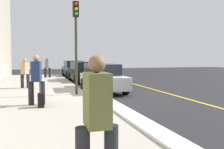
{
  "coord_description": "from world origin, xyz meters",
  "views": [
    {
      "loc": [
        12.09,
        -3.38,
        1.92
      ],
      "look_at": [
        0.45,
        0.09,
        1.07
      ],
      "focal_mm": 41.56,
      "sensor_mm": 36.0,
      "label": 1
    }
  ],
  "objects_px": {
    "parked_car_silver": "(103,78)",
    "pedestrian_olive_coat": "(97,118)",
    "pedestrian_navy_coat": "(36,78)",
    "rolling_suitcase": "(41,100)",
    "parked_car_green": "(74,69)",
    "traffic_light_pole": "(76,32)",
    "parked_car_black": "(84,72)",
    "pedestrian_tan_coat": "(25,72)",
    "pedestrian_grey_coat": "(47,67)"
  },
  "relations": [
    {
      "from": "parked_car_silver",
      "to": "pedestrian_grey_coat",
      "type": "bearing_deg",
      "value": -164.19
    },
    {
      "from": "parked_car_green",
      "to": "parked_car_black",
      "type": "distance_m",
      "value": 5.53
    },
    {
      "from": "pedestrian_grey_coat",
      "to": "pedestrian_tan_coat",
      "type": "distance_m",
      "value": 7.31
    },
    {
      "from": "rolling_suitcase",
      "to": "parked_car_silver",
      "type": "bearing_deg",
      "value": 142.12
    },
    {
      "from": "parked_car_green",
      "to": "parked_car_black",
      "type": "xyz_separation_m",
      "value": [
        5.53,
        -0.09,
        -0.0
      ]
    },
    {
      "from": "parked_car_green",
      "to": "rolling_suitcase",
      "type": "xyz_separation_m",
      "value": [
        15.37,
        -3.39,
        -0.36
      ]
    },
    {
      "from": "parked_car_green",
      "to": "pedestrian_tan_coat",
      "type": "bearing_deg",
      "value": -23.66
    },
    {
      "from": "pedestrian_olive_coat",
      "to": "rolling_suitcase",
      "type": "bearing_deg",
      "value": -174.2
    },
    {
      "from": "parked_car_silver",
      "to": "rolling_suitcase",
      "type": "relative_size",
      "value": 5.05
    },
    {
      "from": "parked_car_black",
      "to": "rolling_suitcase",
      "type": "height_order",
      "value": "parked_car_black"
    },
    {
      "from": "parked_car_silver",
      "to": "traffic_light_pole",
      "type": "relative_size",
      "value": 1.0
    },
    {
      "from": "traffic_light_pole",
      "to": "rolling_suitcase",
      "type": "xyz_separation_m",
      "value": [
        2.75,
        -1.67,
        -2.65
      ]
    },
    {
      "from": "parked_car_green",
      "to": "traffic_light_pole",
      "type": "bearing_deg",
      "value": -7.75
    },
    {
      "from": "parked_car_silver",
      "to": "pedestrian_navy_coat",
      "type": "xyz_separation_m",
      "value": [
        3.77,
        -3.46,
        0.37
      ]
    },
    {
      "from": "pedestrian_navy_coat",
      "to": "parked_car_silver",
      "type": "bearing_deg",
      "value": 137.42
    },
    {
      "from": "traffic_light_pole",
      "to": "pedestrian_navy_coat",
      "type": "bearing_deg",
      "value": -38.85
    },
    {
      "from": "pedestrian_navy_coat",
      "to": "pedestrian_tan_coat",
      "type": "bearing_deg",
      "value": -173.91
    },
    {
      "from": "parked_car_black",
      "to": "parked_car_silver",
      "type": "height_order",
      "value": "same"
    },
    {
      "from": "parked_car_green",
      "to": "pedestrian_olive_coat",
      "type": "relative_size",
      "value": 2.59
    },
    {
      "from": "parked_car_black",
      "to": "parked_car_silver",
      "type": "relative_size",
      "value": 0.98
    },
    {
      "from": "pedestrian_navy_coat",
      "to": "parked_car_black",
      "type": "bearing_deg",
      "value": 159.79
    },
    {
      "from": "parked_car_silver",
      "to": "pedestrian_grey_coat",
      "type": "height_order",
      "value": "pedestrian_grey_coat"
    },
    {
      "from": "parked_car_silver",
      "to": "pedestrian_olive_coat",
      "type": "xyz_separation_m",
      "value": [
        10.24,
        -2.73,
        0.35
      ]
    },
    {
      "from": "pedestrian_navy_coat",
      "to": "rolling_suitcase",
      "type": "xyz_separation_m",
      "value": [
        0.51,
        0.13,
        -0.73
      ]
    },
    {
      "from": "pedestrian_grey_coat",
      "to": "rolling_suitcase",
      "type": "distance_m",
      "value": 13.18
    },
    {
      "from": "parked_car_green",
      "to": "traffic_light_pole",
      "type": "height_order",
      "value": "traffic_light_pole"
    },
    {
      "from": "pedestrian_olive_coat",
      "to": "pedestrian_grey_coat",
      "type": "bearing_deg",
      "value": 179.35
    },
    {
      "from": "parked_car_green",
      "to": "rolling_suitcase",
      "type": "relative_size",
      "value": 5.46
    },
    {
      "from": "parked_car_black",
      "to": "pedestrian_grey_coat",
      "type": "xyz_separation_m",
      "value": [
        -3.3,
        -2.48,
        0.3
      ]
    },
    {
      "from": "pedestrian_tan_coat",
      "to": "pedestrian_navy_coat",
      "type": "xyz_separation_m",
      "value": [
        5.49,
        0.59,
        0.09
      ]
    },
    {
      "from": "pedestrian_olive_coat",
      "to": "pedestrian_tan_coat",
      "type": "bearing_deg",
      "value": -173.68
    },
    {
      "from": "parked_car_green",
      "to": "pedestrian_olive_coat",
      "type": "bearing_deg",
      "value": -7.43
    },
    {
      "from": "parked_car_green",
      "to": "rolling_suitcase",
      "type": "distance_m",
      "value": 15.74
    },
    {
      "from": "parked_car_silver",
      "to": "rolling_suitcase",
      "type": "height_order",
      "value": "parked_car_silver"
    },
    {
      "from": "parked_car_silver",
      "to": "pedestrian_tan_coat",
      "type": "bearing_deg",
      "value": -112.99
    },
    {
      "from": "pedestrian_grey_coat",
      "to": "pedestrian_olive_coat",
      "type": "relative_size",
      "value": 0.96
    },
    {
      "from": "pedestrian_navy_coat",
      "to": "traffic_light_pole",
      "type": "relative_size",
      "value": 0.43
    },
    {
      "from": "pedestrian_tan_coat",
      "to": "pedestrian_navy_coat",
      "type": "relative_size",
      "value": 0.9
    },
    {
      "from": "pedestrian_olive_coat",
      "to": "pedestrian_navy_coat",
      "type": "relative_size",
      "value": 0.98
    },
    {
      "from": "pedestrian_grey_coat",
      "to": "pedestrian_tan_coat",
      "type": "height_order",
      "value": "pedestrian_grey_coat"
    },
    {
      "from": "parked_car_black",
      "to": "traffic_light_pole",
      "type": "bearing_deg",
      "value": -12.95
    },
    {
      "from": "parked_car_black",
      "to": "traffic_light_pole",
      "type": "relative_size",
      "value": 0.98
    },
    {
      "from": "parked_car_green",
      "to": "pedestrian_grey_coat",
      "type": "distance_m",
      "value": 3.41
    },
    {
      "from": "pedestrian_tan_coat",
      "to": "traffic_light_pole",
      "type": "relative_size",
      "value": 0.39
    },
    {
      "from": "pedestrian_tan_coat",
      "to": "pedestrian_grey_coat",
      "type": "bearing_deg",
      "value": 167.83
    },
    {
      "from": "pedestrian_grey_coat",
      "to": "rolling_suitcase",
      "type": "bearing_deg",
      "value": -3.58
    },
    {
      "from": "pedestrian_olive_coat",
      "to": "parked_car_black",
      "type": "bearing_deg",
      "value": 170.32
    },
    {
      "from": "parked_car_green",
      "to": "parked_car_silver",
      "type": "relative_size",
      "value": 1.08
    },
    {
      "from": "parked_car_green",
      "to": "rolling_suitcase",
      "type": "height_order",
      "value": "parked_car_green"
    },
    {
      "from": "parked_car_black",
      "to": "pedestrian_grey_coat",
      "type": "height_order",
      "value": "pedestrian_grey_coat"
    }
  ]
}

